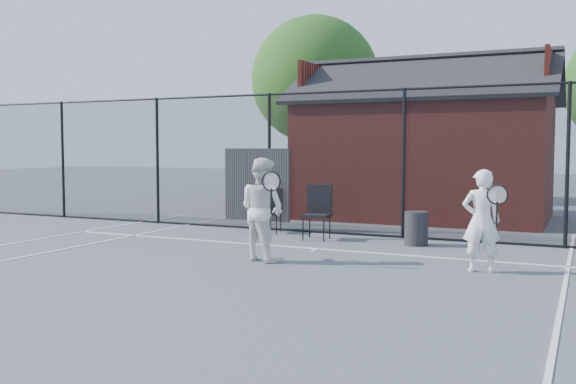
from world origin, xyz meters
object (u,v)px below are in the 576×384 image
at_px(waste_bin, 416,228).
at_px(chair_left, 270,211).
at_px(clubhouse, 425,156).
at_px(player_front, 481,221).
at_px(chair_right, 317,213).
at_px(player_back, 262,209).

bearing_deg(waste_bin, chair_left, 173.04).
bearing_deg(clubhouse, player_front, -70.47).
bearing_deg(player_front, chair_right, 149.73).
height_order(player_front, chair_right, player_front).
bearing_deg(waste_bin, clubhouse, 101.43).
height_order(player_back, waste_bin, player_back).
distance_m(clubhouse, chair_right, 5.12).
height_order(chair_right, waste_bin, chair_right).
bearing_deg(chair_left, player_front, -39.33).
xyz_separation_m(player_front, player_back, (-3.35, -0.51, 0.07)).
bearing_deg(player_back, player_front, 8.65).
height_order(player_front, chair_left, player_front).
xyz_separation_m(chair_left, waste_bin, (3.25, -0.40, -0.14)).
distance_m(clubhouse, player_front, 7.39).
xyz_separation_m(player_back, chair_right, (-0.11, 2.52, -0.30)).
bearing_deg(player_back, chair_left, 114.61).
relative_size(clubhouse, player_back, 3.92).
distance_m(player_back, chair_right, 2.54).
height_order(clubhouse, player_back, clubhouse).
distance_m(chair_left, waste_bin, 3.28).
xyz_separation_m(clubhouse, waste_bin, (0.97, -4.80, -1.29)).
height_order(player_back, chair_right, player_back).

